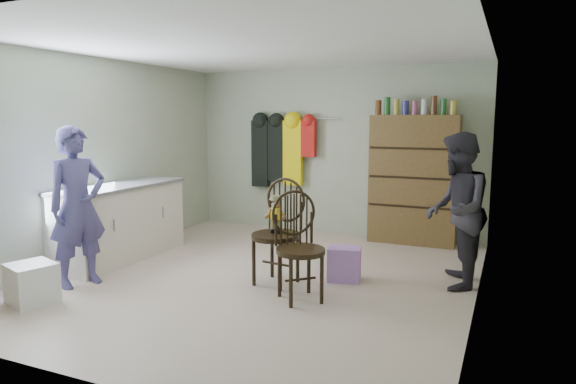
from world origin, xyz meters
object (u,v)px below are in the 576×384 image
at_px(chair_front, 279,225).
at_px(chair_far, 298,242).
at_px(dresser, 414,179).
at_px(counter, 121,222).

xyz_separation_m(chair_front, chair_far, (0.38, -0.37, -0.07)).
height_order(chair_far, dresser, dresser).
height_order(counter, chair_far, chair_far).
relative_size(chair_front, dresser, 0.55).
distance_m(counter, chair_far, 2.62).
height_order(chair_front, chair_far, chair_front).
height_order(counter, chair_front, chair_front).
bearing_deg(counter, chair_front, -1.79).
height_order(counter, dresser, dresser).
xyz_separation_m(chair_far, dresser, (0.61, 2.73, 0.35)).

